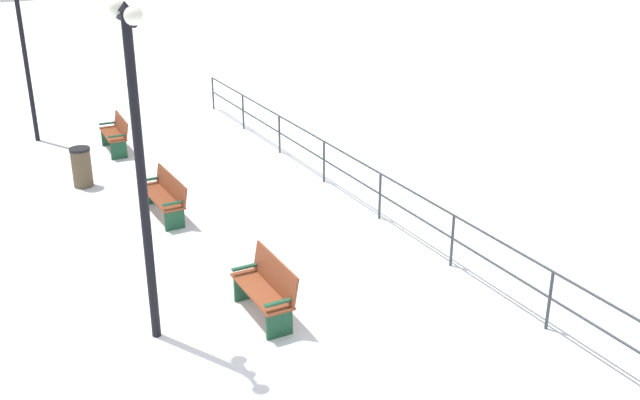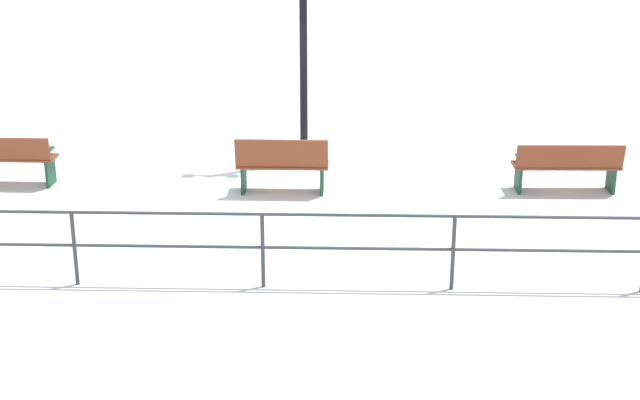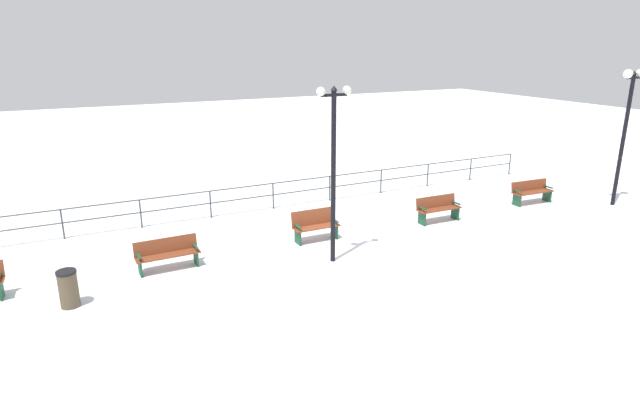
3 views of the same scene
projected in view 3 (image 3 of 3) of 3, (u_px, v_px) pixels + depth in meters
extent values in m
plane|color=white|center=(319.00, 242.00, 16.21)|extent=(80.00, 80.00, 0.00)
cube|color=#19472D|center=(1.00, 289.00, 12.64)|extent=(0.40, 0.07, 0.47)
cube|color=brown|center=(168.00, 255.00, 14.14)|extent=(0.48, 1.69, 0.04)
cube|color=brown|center=(166.00, 245.00, 14.27)|extent=(0.14, 1.69, 0.39)
cube|color=#19472D|center=(140.00, 268.00, 13.88)|extent=(0.40, 0.06, 0.43)
cube|color=#19472D|center=(196.00, 257.00, 14.53)|extent=(0.40, 0.06, 0.43)
cube|color=#19472D|center=(139.00, 256.00, 13.76)|extent=(0.40, 0.08, 0.04)
cube|color=#19472D|center=(195.00, 246.00, 14.42)|extent=(0.40, 0.08, 0.04)
cube|color=brown|center=(316.00, 227.00, 16.20)|extent=(0.47, 1.46, 0.04)
cube|color=brown|center=(313.00, 217.00, 16.33)|extent=(0.13, 1.46, 0.47)
cube|color=#19472D|center=(298.00, 237.00, 16.01)|extent=(0.42, 0.05, 0.46)
cube|color=#19472D|center=(335.00, 231.00, 16.53)|extent=(0.42, 0.05, 0.46)
cube|color=#19472D|center=(298.00, 226.00, 15.89)|extent=(0.42, 0.07, 0.04)
cube|color=#19472D|center=(335.00, 220.00, 16.41)|extent=(0.42, 0.07, 0.04)
cube|color=brown|center=(439.00, 209.00, 17.90)|extent=(0.46, 1.60, 0.04)
cube|color=brown|center=(436.00, 201.00, 18.03)|extent=(0.13, 1.60, 0.38)
cube|color=#19472D|center=(422.00, 218.00, 17.69)|extent=(0.39, 0.06, 0.46)
cube|color=#19472D|center=(455.00, 213.00, 18.26)|extent=(0.39, 0.06, 0.46)
cube|color=#19472D|center=(423.00, 208.00, 17.57)|extent=(0.39, 0.08, 0.04)
cube|color=#19472D|center=(456.00, 203.00, 18.14)|extent=(0.39, 0.08, 0.04)
cube|color=brown|center=(533.00, 192.00, 19.92)|extent=(0.54, 1.71, 0.04)
cube|color=brown|center=(529.00, 185.00, 20.06)|extent=(0.20, 1.69, 0.38)
cube|color=#19472D|center=(517.00, 200.00, 19.71)|extent=(0.41, 0.07, 0.45)
cube|color=#19472D|center=(547.00, 196.00, 20.27)|extent=(0.41, 0.07, 0.45)
cube|color=#19472D|center=(518.00, 191.00, 19.59)|extent=(0.41, 0.09, 0.04)
cube|color=#19472D|center=(549.00, 187.00, 20.15)|extent=(0.41, 0.09, 0.04)
cylinder|color=black|center=(333.00, 180.00, 14.17)|extent=(0.13, 0.13, 4.72)
cylinder|color=black|center=(334.00, 95.00, 13.52)|extent=(0.08, 0.75, 0.08)
sphere|color=white|center=(321.00, 91.00, 13.33)|extent=(0.24, 0.24, 0.24)
sphere|color=white|center=(347.00, 90.00, 13.65)|extent=(0.24, 0.24, 0.24)
cone|color=black|center=(334.00, 88.00, 13.47)|extent=(0.19, 0.19, 0.12)
cylinder|color=black|center=(623.00, 142.00, 19.22)|extent=(0.14, 0.14, 4.80)
cylinder|color=black|center=(634.00, 78.00, 18.56)|extent=(0.08, 0.68, 0.08)
sphere|color=white|center=(628.00, 74.00, 18.37)|extent=(0.32, 0.32, 0.32)
sphere|color=white|center=(640.00, 73.00, 18.66)|extent=(0.32, 0.32, 0.32)
cone|color=black|center=(634.00, 73.00, 18.50)|extent=(0.20, 0.20, 0.12)
cylinder|color=#383D42|center=(63.00, 224.00, 16.34)|extent=(0.05, 0.05, 0.96)
cylinder|color=#383D42|center=(141.00, 214.00, 17.33)|extent=(0.05, 0.05, 0.96)
cylinder|color=#383D42|center=(211.00, 205.00, 18.31)|extent=(0.05, 0.05, 0.96)
cylinder|color=#383D42|center=(273.00, 196.00, 19.30)|extent=(0.05, 0.05, 0.96)
cylinder|color=#383D42|center=(330.00, 188.00, 20.29)|extent=(0.05, 0.05, 0.96)
cylinder|color=#383D42|center=(381.00, 182.00, 21.28)|extent=(0.05, 0.05, 0.96)
cylinder|color=#383D42|center=(428.00, 175.00, 22.27)|extent=(0.05, 0.05, 0.96)
cylinder|color=#383D42|center=(470.00, 170.00, 23.26)|extent=(0.05, 0.05, 0.96)
cylinder|color=#383D42|center=(510.00, 164.00, 24.25)|extent=(0.05, 0.05, 0.96)
cylinder|color=#383D42|center=(273.00, 183.00, 19.16)|extent=(0.04, 23.29, 0.04)
cylinder|color=#383D42|center=(273.00, 195.00, 19.29)|extent=(0.04, 23.29, 0.04)
cylinder|color=brown|center=(69.00, 290.00, 12.20)|extent=(0.43, 0.43, 0.83)
cylinder|color=black|center=(66.00, 272.00, 12.07)|extent=(0.45, 0.45, 0.06)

